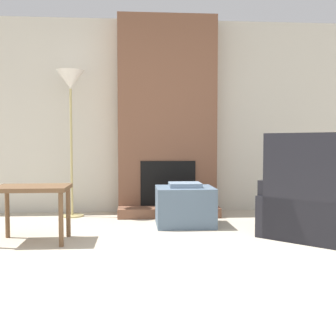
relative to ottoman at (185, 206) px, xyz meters
name	(u,v)px	position (x,y,z in m)	size (l,w,h in m)	color
ground_plane	(201,287)	(-0.14, -2.05, -0.23)	(24.00, 24.00, 0.00)	#B2A893
wall_back	(166,117)	(-0.14, 1.07, 1.07)	(7.03, 0.06, 2.60)	beige
fireplace	(167,120)	(-0.14, 0.87, 1.01)	(1.29, 0.63, 2.60)	brown
ottoman	(185,206)	(0.00, 0.00, 0.00)	(0.65, 0.58, 0.49)	slate
armchair	(317,208)	(1.21, -0.77, 0.08)	(1.28, 1.28, 1.03)	black
side_table	(32,194)	(-1.53, -0.69, 0.23)	(0.68, 0.49, 0.54)	brown
floor_lamp_left	(71,90)	(-1.37, 0.70, 1.38)	(0.35, 0.35, 1.85)	tan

